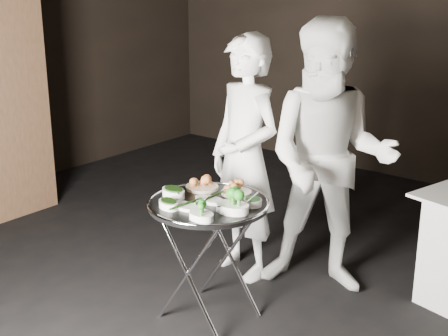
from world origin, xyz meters
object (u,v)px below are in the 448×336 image
Objects in this scene: serving_tray at (208,204)px; waiter_left at (245,159)px; waiter_right at (330,160)px; tray_stand at (209,255)px.

waiter_left is at bearing 108.00° from serving_tray.
serving_tray is 0.43× the size of waiter_left.
waiter_right is at bearing 31.79° from waiter_left.
tray_stand is 1.01m from waiter_right.
waiter_right is (0.36, 0.81, 0.49)m from tray_stand.
tray_stand is 0.44× the size of waiter_left.
waiter_right is (0.57, 0.16, 0.06)m from waiter_left.
waiter_left is (-0.21, 0.64, 0.09)m from serving_tray.
tray_stand is 0.34m from serving_tray.
serving_tray reaches higher than tray_stand.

